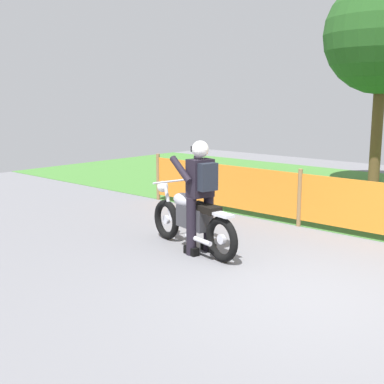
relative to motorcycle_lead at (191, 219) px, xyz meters
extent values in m
cube|color=slate|center=(2.33, -0.32, -0.49)|extent=(24.00, 24.00, 0.02)
cylinder|color=olive|center=(-3.11, 2.34, 0.04)|extent=(0.08, 0.08, 1.05)
cylinder|color=olive|center=(0.52, 2.34, 0.04)|extent=(0.08, 0.08, 1.05)
cube|color=orange|center=(-1.29, 2.34, 0.06)|extent=(3.54, 0.02, 0.85)
cylinder|color=brown|center=(-0.04, 7.09, 0.92)|extent=(0.28, 0.28, 2.80)
sphere|color=#23511E|center=(-0.04, 7.09, 3.32)|extent=(2.87, 2.87, 2.87)
torus|color=black|center=(-0.69, 0.16, -0.15)|extent=(0.67, 0.25, 0.66)
cylinder|color=silver|center=(-0.69, 0.16, -0.15)|extent=(0.15, 0.09, 0.14)
torus|color=black|center=(0.72, -0.16, -0.15)|extent=(0.67, 0.25, 0.66)
cylinder|color=silver|center=(0.72, -0.16, -0.15)|extent=(0.15, 0.09, 0.14)
cube|color=#38383D|center=(0.06, -0.01, 0.03)|extent=(0.66, 0.38, 0.33)
ellipsoid|color=#B7B7C1|center=(-0.17, 0.04, 0.26)|extent=(0.58, 0.36, 0.23)
cube|color=black|center=(0.32, -0.07, 0.23)|extent=(0.61, 0.35, 0.10)
cube|color=silver|center=(0.72, -0.16, 0.21)|extent=(0.40, 0.24, 0.04)
cylinder|color=silver|center=(-0.63, 0.14, 0.15)|extent=(0.25, 0.11, 0.58)
sphere|color=white|center=(-0.79, 0.18, 0.38)|extent=(0.22, 0.22, 0.19)
cylinder|color=silver|center=(-0.59, 0.13, 0.50)|extent=(0.17, 0.61, 0.03)
cylinder|color=silver|center=(0.33, -0.22, -0.22)|extent=(0.57, 0.19, 0.07)
cylinder|color=black|center=(0.18, -0.20, -0.05)|extent=(0.18, 0.18, 0.86)
cube|color=black|center=(0.18, -0.20, -0.42)|extent=(0.28, 0.16, 0.12)
cylinder|color=black|center=(0.25, 0.11, -0.05)|extent=(0.18, 0.18, 0.86)
cube|color=black|center=(0.25, 0.11, -0.42)|extent=(0.28, 0.16, 0.12)
cube|color=black|center=(0.21, -0.05, 0.66)|extent=(0.31, 0.40, 0.56)
cylinder|color=black|center=(-0.01, -0.22, 0.78)|extent=(0.49, 0.20, 0.38)
cylinder|color=black|center=(0.09, 0.21, 0.78)|extent=(0.49, 0.20, 0.38)
sphere|color=white|center=(0.21, -0.05, 1.08)|extent=(0.30, 0.30, 0.25)
cube|color=black|center=(0.12, -0.02, 1.08)|extent=(0.07, 0.18, 0.08)
cube|color=#1E232D|center=(0.38, -0.08, 0.70)|extent=(0.22, 0.31, 0.40)
camera|label=1|loc=(4.99, -5.59, 1.84)|focal=47.25mm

